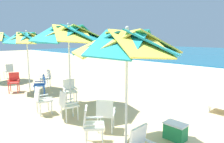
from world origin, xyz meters
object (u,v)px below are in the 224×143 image
object	(u,v)px
plastic_chair_3	(42,99)
cooler_box	(175,131)
plastic_chair_1	(106,113)
plastic_chair_4	(67,104)
plastic_chair_6	(14,81)
plastic_chair_9	(9,70)
plastic_chair_0	(91,123)
beach_umbrella_2	(27,39)
beach_umbrella_0	(127,44)
beach_umbrella_1	(68,35)
plastic_chair_5	(70,90)
plastic_chair_8	(46,77)
plastic_chair_7	(41,84)

from	to	relation	value
plastic_chair_3	cooler_box	bearing A→B (deg)	22.26
plastic_chair_1	plastic_chair_4	xyz separation A→B (m)	(-1.30, -0.31, 0.00)
plastic_chair_6	plastic_chair_9	world-z (taller)	same
plastic_chair_0	beach_umbrella_2	xyz separation A→B (m)	(-5.67, 0.93, 1.84)
beach_umbrella_0	beach_umbrella_2	distance (m)	6.34
beach_umbrella_2	plastic_chair_6	distance (m)	1.94
beach_umbrella_0	beach_umbrella_1	xyz separation A→B (m)	(-2.98, 0.52, 0.22)
beach_umbrella_0	plastic_chair_5	size ratio (longest dim) A/B	2.99
plastic_chair_8	beach_umbrella_1	bearing A→B (deg)	-13.46
plastic_chair_3	plastic_chair_8	size ratio (longest dim) A/B	1.00
plastic_chair_8	plastic_chair_4	bearing A→B (deg)	-18.79
plastic_chair_1	plastic_chair_6	size ratio (longest dim) A/B	1.00
plastic_chair_4	plastic_chair_8	size ratio (longest dim) A/B	1.00
beach_umbrella_1	plastic_chair_5	world-z (taller)	beach_umbrella_1
plastic_chair_8	beach_umbrella_0	bearing A→B (deg)	-11.84
beach_umbrella_1	plastic_chair_7	size ratio (longest dim) A/B	3.27
plastic_chair_7	plastic_chair_9	bearing A→B (deg)	177.31
beach_umbrella_1	plastic_chair_8	world-z (taller)	beach_umbrella_1
beach_umbrella_0	beach_umbrella_2	size ratio (longest dim) A/B	0.96
plastic_chair_0	beach_umbrella_1	distance (m)	3.20
plastic_chair_6	plastic_chair_7	size ratio (longest dim) A/B	1.00
plastic_chair_7	plastic_chair_9	world-z (taller)	same
beach_umbrella_2	plastic_chair_7	world-z (taller)	beach_umbrella_2
beach_umbrella_1	plastic_chair_8	xyz separation A→B (m)	(-3.39, 0.81, -1.97)
plastic_chair_8	plastic_chair_9	distance (m)	3.70
plastic_chair_8	plastic_chair_6	bearing A→B (deg)	-99.10
plastic_chair_5	plastic_chair_8	distance (m)	2.85
cooler_box	plastic_chair_4	bearing A→B (deg)	-156.15
plastic_chair_0	plastic_chair_6	world-z (taller)	same
plastic_chair_8	beach_umbrella_2	bearing A→B (deg)	-86.16
plastic_chair_8	cooler_box	world-z (taller)	plastic_chair_8
plastic_chair_3	plastic_chair_4	bearing A→B (deg)	17.59
plastic_chair_4	beach_umbrella_2	size ratio (longest dim) A/B	0.32
plastic_chair_0	plastic_chair_5	bearing A→B (deg)	156.06
plastic_chair_9	plastic_chair_6	bearing A→B (deg)	-13.91
plastic_chair_6	plastic_chair_0	bearing A→B (deg)	-3.45
plastic_chair_3	plastic_chair_7	bearing A→B (deg)	155.45
plastic_chair_0	beach_umbrella_1	world-z (taller)	beach_umbrella_1
plastic_chair_8	cooler_box	size ratio (longest dim) A/B	1.73
beach_umbrella_0	plastic_chair_4	bearing A→B (deg)	-177.88
plastic_chair_6	plastic_chair_9	size ratio (longest dim) A/B	1.00
plastic_chair_0	plastic_chair_7	distance (m)	4.70
plastic_chair_0	plastic_chair_4	world-z (taller)	same
plastic_chair_6	cooler_box	size ratio (longest dim) A/B	1.73
beach_umbrella_2	cooler_box	bearing A→B (deg)	5.29
beach_umbrella_0	plastic_chair_6	xyz separation A→B (m)	(-6.60, -0.08, -1.74)
beach_umbrella_2	plastic_chair_4	bearing A→B (deg)	-8.01
beach_umbrella_0	plastic_chair_0	world-z (taller)	beach_umbrella_0
plastic_chair_3	plastic_chair_6	size ratio (longest dim) A/B	1.00
plastic_chair_9	plastic_chair_4	bearing A→B (deg)	-6.24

